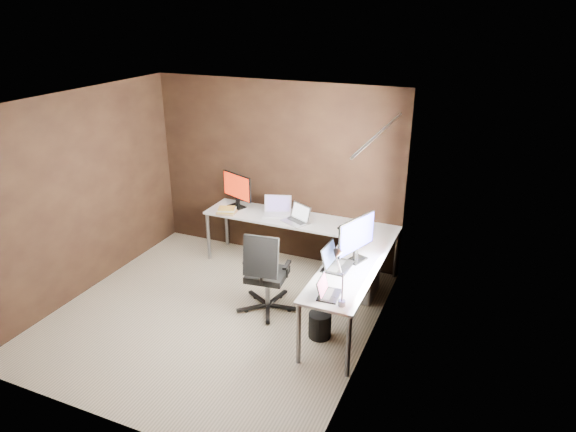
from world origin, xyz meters
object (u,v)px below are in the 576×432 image
object	(u,v)px
drawer_pedestal	(359,272)
laptop_silver	(297,218)
monitor_left	(237,189)
monitor_right	(357,236)
laptop_black_big	(335,262)
laptop_black_small	(327,291)
wastebasket	(320,325)
laptop_white	(277,210)
office_chair	(266,287)
desk_lamp	(339,270)
book_stack	(227,211)

from	to	relation	value
drawer_pedestal	laptop_silver	xyz separation A→B (m)	(-0.94, 0.25, 0.48)
monitor_left	monitor_right	bearing A→B (deg)	-2.63
drawer_pedestal	monitor_left	bearing A→B (deg)	167.52
laptop_black_big	laptop_black_small	distance (m)	0.62
drawer_pedestal	wastebasket	bearing A→B (deg)	-97.68
monitor_left	laptop_white	distance (m)	0.67
laptop_black_big	office_chair	xyz separation A→B (m)	(-0.81, -0.05, -0.48)
monitor_right	desk_lamp	bearing A→B (deg)	-154.97
desk_lamp	monitor_left	bearing A→B (deg)	152.97
desk_lamp	laptop_silver	bearing A→B (deg)	137.74
monitor_left	desk_lamp	size ratio (longest dim) A/B	0.99
drawer_pedestal	laptop_black_small	distance (m)	1.43
office_chair	monitor_left	bearing A→B (deg)	122.94
drawer_pedestal	laptop_black_big	size ratio (longest dim) A/B	1.52
desk_lamp	wastebasket	size ratio (longest dim) A/B	1.86
drawer_pedestal	wastebasket	world-z (taller)	drawer_pedestal
laptop_black_small	desk_lamp	world-z (taller)	desk_lamp
drawer_pedestal	wastebasket	xyz separation A→B (m)	(-0.14, -1.05, -0.16)
laptop_black_small	laptop_black_big	bearing A→B (deg)	7.13
monitor_left	laptop_white	size ratio (longest dim) A/B	1.23
laptop_black_big	laptop_black_small	bearing A→B (deg)	-166.95
drawer_pedestal	laptop_white	xyz separation A→B (m)	(-1.30, 0.40, 0.48)
book_stack	desk_lamp	bearing A→B (deg)	-36.43
desk_lamp	office_chair	bearing A→B (deg)	164.25
laptop_black_big	office_chair	distance (m)	0.95
laptop_white	desk_lamp	xyz separation A→B (m)	(1.45, -1.81, 0.29)
laptop_black_small	wastebasket	size ratio (longest dim) A/B	1.03
drawer_pedestal	monitor_right	distance (m)	0.88
monitor_left	wastebasket	xyz separation A→B (m)	(1.79, -1.48, -0.86)
laptop_black_big	book_stack	bearing A→B (deg)	66.34
laptop_black_big	office_chair	bearing A→B (deg)	95.52
laptop_black_big	wastebasket	distance (m)	0.71
laptop_silver	laptop_black_big	size ratio (longest dim) A/B	1.07
monitor_right	laptop_black_small	size ratio (longest dim) A/B	2.02
laptop_white	wastebasket	bearing A→B (deg)	-69.88
laptop_black_small	office_chair	xyz separation A→B (m)	(-0.93, 0.56, -0.47)
monitor_left	laptop_silver	world-z (taller)	monitor_left
monitor_left	desk_lamp	bearing A→B (deg)	-19.18
monitor_left	laptop_white	world-z (taller)	monitor_left
laptop_black_big	desk_lamp	distance (m)	0.77
laptop_white	wastebasket	world-z (taller)	laptop_white
drawer_pedestal	monitor_right	xyz separation A→B (m)	(0.07, -0.50, 0.72)
laptop_black_small	drawer_pedestal	bearing A→B (deg)	-3.02
book_stack	wastebasket	xyz separation A→B (m)	(1.81, -1.20, -0.62)
laptop_black_big	office_chair	size ratio (longest dim) A/B	0.38
laptop_silver	desk_lamp	xyz separation A→B (m)	(1.10, -1.66, 0.29)
book_stack	office_chair	world-z (taller)	office_chair
drawer_pedestal	laptop_black_small	size ratio (longest dim) A/B	2.01
monitor_right	book_stack	xyz separation A→B (m)	(-2.03, 0.65, -0.25)
laptop_silver	wastebasket	bearing A→B (deg)	-30.63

